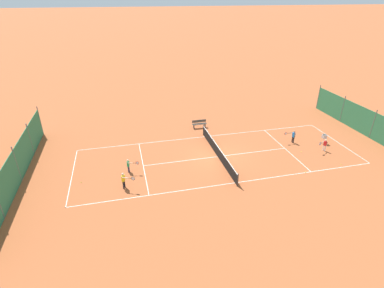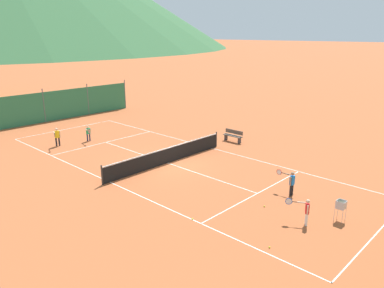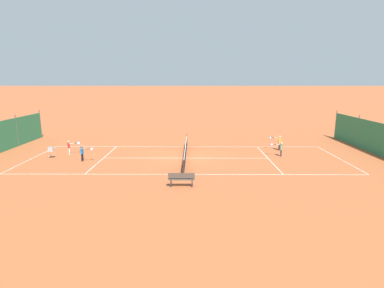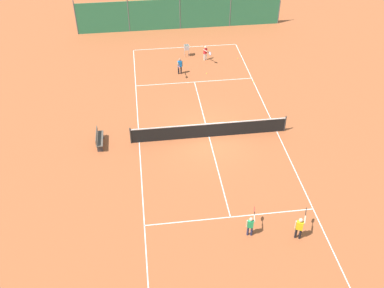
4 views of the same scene
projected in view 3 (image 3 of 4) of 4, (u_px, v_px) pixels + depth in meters
The scene contains 13 objects.
ground_plane at pixel (186, 158), 23.25m from camera, with size 600.00×600.00×0.00m, color #A8542D.
court_line_markings at pixel (186, 158), 23.25m from camera, with size 8.25×23.85×0.01m.
tennis_net at pixel (186, 152), 23.15m from camera, with size 9.18×0.08×1.06m.
player_near_service at pixel (70, 146), 24.40m from camera, with size 0.48×0.97×1.12m.
player_far_baseline at pixel (281, 148), 23.72m from camera, with size 0.56×0.92×1.13m.
player_near_baseline at pixel (83, 152), 22.28m from camera, with size 0.41×1.02×1.21m.
player_far_service at pixel (279, 142), 25.78m from camera, with size 0.76×0.94×1.27m.
tennis_ball_service_box at pixel (94, 154), 24.29m from camera, with size 0.07×0.07×0.07m, color #CCE033.
tennis_ball_mid_court at pixel (322, 154), 24.48m from camera, with size 0.07×0.07×0.07m, color #CCE033.
tennis_ball_by_net_left at pixel (122, 146), 27.28m from camera, with size 0.07×0.07×0.07m, color #CCE033.
tennis_ball_by_net_right at pixel (82, 147), 26.95m from camera, with size 0.07×0.07×0.07m, color #CCE033.
ball_hopper at pixel (51, 150), 23.11m from camera, with size 0.36×0.36×0.89m.
courtside_bench at pixel (181, 179), 16.95m from camera, with size 0.36×1.50×0.84m.
Camera 3 is at (22.50, 0.63, 5.94)m, focal length 28.00 mm.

